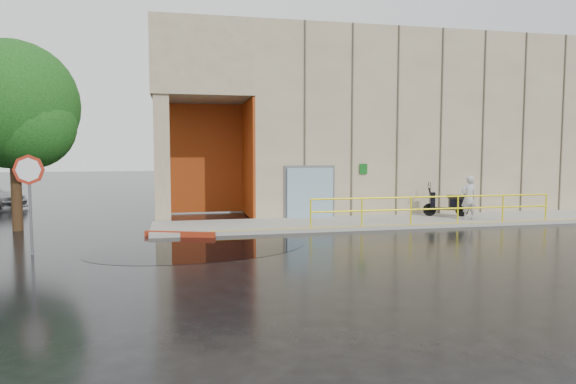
# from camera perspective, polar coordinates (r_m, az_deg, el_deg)

# --- Properties ---
(ground) EXTENTS (120.00, 120.00, 0.00)m
(ground) POSITION_cam_1_polar(r_m,az_deg,el_deg) (15.27, 7.43, -6.19)
(ground) COLOR black
(ground) RESTS_ON ground
(sidewalk) EXTENTS (20.00, 3.00, 0.15)m
(sidewalk) POSITION_cam_1_polar(r_m,az_deg,el_deg) (20.90, 13.58, -3.15)
(sidewalk) COLOR gray
(sidewalk) RESTS_ON ground
(building) EXTENTS (20.00, 10.17, 8.00)m
(building) POSITION_cam_1_polar(r_m,az_deg,el_deg) (27.12, 9.80, 7.42)
(building) COLOR gray
(building) RESTS_ON ground
(guardrail) EXTENTS (9.56, 0.06, 1.03)m
(guardrail) POSITION_cam_1_polar(r_m,az_deg,el_deg) (19.75, 15.98, -1.88)
(guardrail) COLOR yellow
(guardrail) RESTS_ON sidewalk
(person) EXTENTS (0.65, 0.44, 1.73)m
(person) POSITION_cam_1_polar(r_m,az_deg,el_deg) (21.29, 19.44, -0.60)
(person) COLOR #B3B3B9
(person) RESTS_ON sidewalk
(scooter) EXTENTS (1.87, 1.12, 1.41)m
(scooter) POSITION_cam_1_polar(r_m,az_deg,el_deg) (22.11, 17.21, -0.50)
(scooter) COLOR black
(scooter) RESTS_ON sidewalk
(stop_sign) EXTENTS (0.83, 0.11, 2.75)m
(stop_sign) POSITION_cam_1_polar(r_m,az_deg,el_deg) (15.61, -26.82, 0.94)
(stop_sign) COLOR slate
(stop_sign) RESTS_ON ground
(red_curb) EXTENTS (2.31, 1.01, 0.18)m
(red_curb) POSITION_cam_1_polar(r_m,az_deg,el_deg) (17.42, -11.93, -4.61)
(red_curb) COLOR #9A2A12
(red_curb) RESTS_ON ground
(puddle) EXTENTS (7.06, 5.08, 0.01)m
(puddle) POSITION_cam_1_polar(r_m,az_deg,el_deg) (15.23, -9.85, -6.24)
(puddle) COLOR black
(puddle) RESTS_ON ground
(tree_near) EXTENTS (4.50, 4.50, 6.71)m
(tree_near) POSITION_cam_1_polar(r_m,az_deg,el_deg) (20.48, -27.91, 8.09)
(tree_near) COLOR black
(tree_near) RESTS_ON ground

